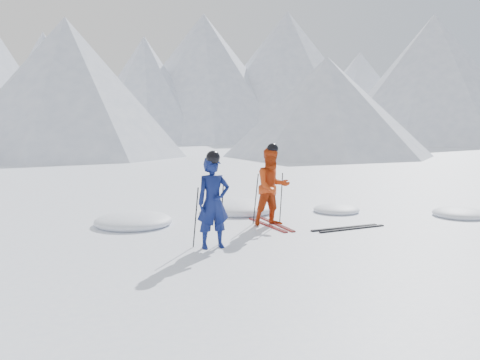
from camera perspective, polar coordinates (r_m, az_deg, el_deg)
name	(u,v)px	position (r m, az deg, el deg)	size (l,w,h in m)	color
ground	(324,228)	(11.48, 9.43, -5.34)	(160.00, 160.00, 0.00)	white
mountain_range	(176,70)	(46.58, -7.19, 12.11)	(106.15, 62.94, 15.53)	#B2BCD1
skier_blue	(213,203)	(9.48, -3.02, -2.54)	(0.63, 0.41, 1.72)	#0D1850
skier_red	(272,187)	(11.50, 3.64, -0.78)	(0.86, 0.67, 1.76)	#B9370E
pole_blue_left	(196,217)	(9.58, -5.00, -4.20)	(0.02, 0.02, 1.15)	black
pole_blue_right	(222,214)	(9.84, -2.08, -3.89)	(0.02, 0.02, 1.15)	black
pole_red_left	(256,199)	(11.65, 1.77, -2.14)	(0.02, 0.02, 1.17)	black
pole_red_right	(281,198)	(11.81, 4.64, -2.03)	(0.02, 0.02, 1.17)	black
ski_worn_left	(267,225)	(11.60, 3.07, -5.06)	(0.09, 1.70, 0.03)	black
ski_worn_right	(277,224)	(11.70, 4.15, -4.96)	(0.09, 1.70, 0.03)	black
ski_loose_a	(345,228)	(11.53, 11.66, -5.26)	(0.09, 1.70, 0.03)	black
ski_loose_b	(352,229)	(11.46, 12.49, -5.35)	(0.09, 1.70, 0.03)	black
snow_lumps	(248,216)	(12.69, 0.86, -4.09)	(9.32, 4.26, 0.43)	white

